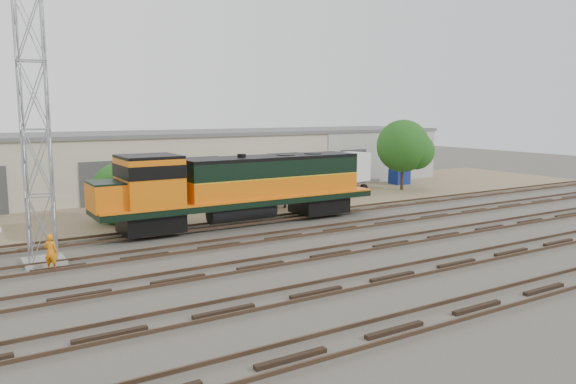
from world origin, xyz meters
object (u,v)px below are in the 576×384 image
locomotive (237,186)px  signal_tower (36,135)px  worker (51,252)px  semi_trailer (318,172)px

locomotive → signal_tower: signal_tower is taller
locomotive → signal_tower: bearing=-165.9°
worker → semi_trailer: semi_trailer is taller
signal_tower → worker: (0.11, -1.43, -5.23)m
worker → semi_trailer: (21.95, 10.35, 1.41)m
locomotive → worker: 12.56m
signal_tower → locomotive: bearing=14.1°
locomotive → worker: bearing=-159.4°
worker → semi_trailer: 24.31m
locomotive → semi_trailer: 11.90m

